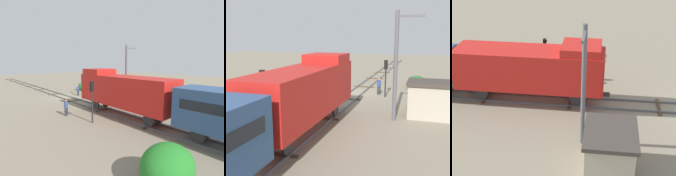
{
  "view_description": "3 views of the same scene",
  "coord_description": "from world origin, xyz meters",
  "views": [
    {
      "loc": [
        12.3,
        25.29,
        5.56
      ],
      "look_at": [
        -1.05,
        10.23,
        2.53
      ],
      "focal_mm": 28.0,
      "sensor_mm": 36.0,
      "label": 1
    },
    {
      "loc": [
        -7.3,
        28.69,
        6.19
      ],
      "look_at": [
        -0.42,
        7.79,
        1.95
      ],
      "focal_mm": 45.0,
      "sensor_mm": 36.0,
      "label": 2
    },
    {
      "loc": [
        -22.84,
        7.54,
        13.24
      ],
      "look_at": [
        -0.16,
        10.48,
        1.28
      ],
      "focal_mm": 55.0,
      "sensor_mm": 36.0,
      "label": 3
    }
  ],
  "objects": [
    {
      "name": "traffic_signal_mid",
      "position": [
        3.4,
        12.53,
        2.67
      ],
      "size": [
        0.32,
        0.34,
        3.83
      ],
      "color": "#262628",
      "rests_on": "ground"
    },
    {
      "name": "ground_plane",
      "position": [
        0.0,
        0.0,
        0.0
      ],
      "size": [
        119.86,
        119.86,
        0.0
      ],
      "primitive_type": "plane",
      "color": "gray"
    },
    {
      "name": "bush_mid",
      "position": [
        -5.98,
        -3.93,
        0.77
      ],
      "size": [
        2.12,
        1.74,
        1.54
      ],
      "primitive_type": "ellipsoid",
      "color": "#1F6826",
      "rests_on": "ground"
    },
    {
      "name": "catenary_mast",
      "position": [
        -5.06,
        8.7,
        4.14
      ],
      "size": [
        1.94,
        0.28,
        7.79
      ],
      "color": "#595960",
      "rests_on": "ground"
    },
    {
      "name": "worker_near_track",
      "position": [
        -2.4,
        0.21,
        1.0
      ],
      "size": [
        0.38,
        0.38,
        1.7
      ],
      "rotation": [
        0.0,
        0.0,
        1.96
      ],
      "color": "#262B38",
      "rests_on": "ground"
    },
    {
      "name": "traffic_signal_near",
      "position": [
        -3.2,
        1.19,
        2.58
      ],
      "size": [
        0.32,
        0.34,
        3.69
      ],
      "color": "#262628",
      "rests_on": "ground"
    },
    {
      "name": "worker_by_signal",
      "position": [
        4.2,
        8.98,
        1.0
      ],
      "size": [
        0.38,
        0.38,
        1.7
      ],
      "rotation": [
        0.0,
        0.0,
        1.66
      ],
      "color": "#262B38",
      "rests_on": "ground"
    },
    {
      "name": "railway_track",
      "position": [
        0.0,
        0.0,
        0.07
      ],
      "size": [
        2.4,
        79.91,
        0.16
      ],
      "color": "#595960",
      "rests_on": "ground"
    },
    {
      "name": "bush_near",
      "position": [
        5.75,
        21.59,
        0.99
      ],
      "size": [
        2.73,
        2.23,
        1.98
      ],
      "primitive_type": "ellipsoid",
      "color": "#237726",
      "rests_on": "ground"
    },
    {
      "name": "locomotive",
      "position": [
        0.0,
        12.89,
        2.77
      ],
      "size": [
        2.9,
        11.6,
        4.6
      ],
      "color": "red",
      "rests_on": "railway_track"
    },
    {
      "name": "relay_hut",
      "position": [
        -7.5,
        6.98,
        1.39
      ],
      "size": [
        3.5,
        2.9,
        2.74
      ],
      "color": "#B2A893",
      "rests_on": "ground"
    }
  ]
}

